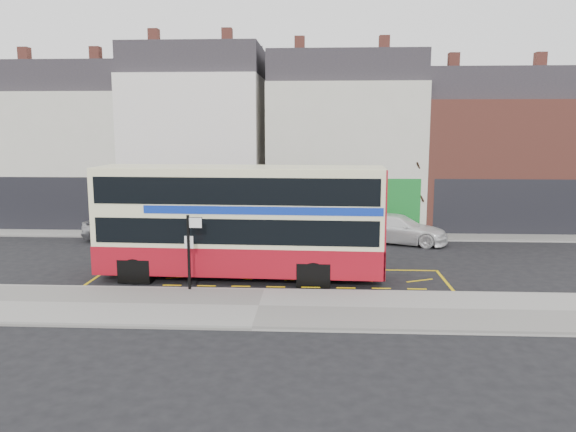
# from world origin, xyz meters

# --- Properties ---
(ground) EXTENTS (120.00, 120.00, 0.00)m
(ground) POSITION_xyz_m (0.00, 0.00, 0.00)
(ground) COLOR black
(ground) RESTS_ON ground
(pavement) EXTENTS (40.00, 4.00, 0.15)m
(pavement) POSITION_xyz_m (0.00, -2.30, 0.07)
(pavement) COLOR gray
(pavement) RESTS_ON ground
(kerb) EXTENTS (40.00, 0.15, 0.15)m
(kerb) POSITION_xyz_m (0.00, -0.38, 0.07)
(kerb) COLOR gray
(kerb) RESTS_ON ground
(far_pavement) EXTENTS (50.00, 3.00, 0.15)m
(far_pavement) POSITION_xyz_m (0.00, 11.00, 0.07)
(far_pavement) COLOR gray
(far_pavement) RESTS_ON ground
(road_markings) EXTENTS (14.00, 3.40, 0.01)m
(road_markings) POSITION_xyz_m (0.00, 1.60, 0.01)
(road_markings) COLOR gold
(road_markings) RESTS_ON ground
(terrace_far_left) EXTENTS (8.00, 8.01, 10.80)m
(terrace_far_left) POSITION_xyz_m (-13.50, 14.99, 4.82)
(terrace_far_left) COLOR beige
(terrace_far_left) RESTS_ON ground
(terrace_left) EXTENTS (8.00, 8.01, 11.80)m
(terrace_left) POSITION_xyz_m (-5.50, 14.99, 5.32)
(terrace_left) COLOR white
(terrace_left) RESTS_ON ground
(terrace_green_shop) EXTENTS (9.00, 8.01, 11.30)m
(terrace_green_shop) POSITION_xyz_m (3.50, 14.99, 5.07)
(terrace_green_shop) COLOR beige
(terrace_green_shop) RESTS_ON ground
(terrace_right) EXTENTS (9.00, 8.01, 10.30)m
(terrace_right) POSITION_xyz_m (12.50, 14.99, 4.57)
(terrace_right) COLOR brown
(terrace_right) RESTS_ON ground
(double_decker_bus) EXTENTS (11.33, 2.94, 4.49)m
(double_decker_bus) POSITION_xyz_m (-1.08, 1.56, 2.36)
(double_decker_bus) COLOR beige
(double_decker_bus) RESTS_ON ground
(bus_stop_post) EXTENTS (0.68, 0.12, 2.74)m
(bus_stop_post) POSITION_xyz_m (-2.67, -0.53, 1.81)
(bus_stop_post) COLOR black
(bus_stop_post) RESTS_ON pavement
(car_silver) EXTENTS (4.63, 2.60, 1.49)m
(car_silver) POSITION_xyz_m (-8.26, 8.40, 0.74)
(car_silver) COLOR #A5A5A9
(car_silver) RESTS_ON ground
(car_grey) EXTENTS (4.49, 1.68, 1.46)m
(car_grey) POSITION_xyz_m (1.68, 9.02, 0.73)
(car_grey) COLOR #494A52
(car_grey) RESTS_ON ground
(car_white) EXTENTS (5.56, 3.59, 1.50)m
(car_white) POSITION_xyz_m (6.12, 8.96, 0.75)
(car_white) COLOR white
(car_white) RESTS_ON ground
(street_tree_right) EXTENTS (2.44, 2.44, 5.26)m
(street_tree_right) POSITION_xyz_m (7.58, 11.80, 3.59)
(street_tree_right) COLOR black
(street_tree_right) RESTS_ON ground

